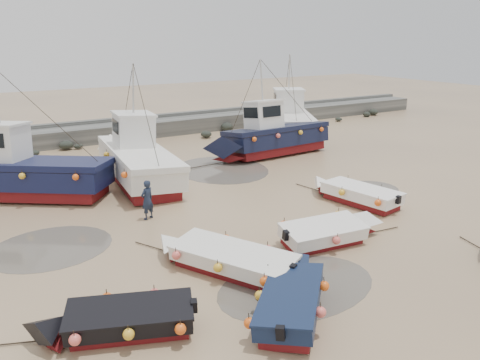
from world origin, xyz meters
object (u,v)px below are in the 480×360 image
object	(u,v)px
dinghy_0	(224,255)
person	(148,219)
cabin_boat_2	(270,136)
cabin_boat_0	(12,172)
dinghy_5	(330,229)
dinghy_6	(355,191)
dinghy_1	(294,294)
cabin_boat_3	(289,119)
dinghy_4	(116,316)
cabin_boat_1	(134,157)

from	to	relation	value
dinghy_0	person	size ratio (longest dim) A/B	3.54
dinghy_0	cabin_boat_2	distance (m)	16.09
dinghy_0	cabin_boat_0	distance (m)	12.98
dinghy_5	cabin_boat_2	xyz separation A→B (m)	(5.74, 12.52, 0.77)
dinghy_5	dinghy_6	xyz separation A→B (m)	(4.05, 2.89, -0.01)
dinghy_1	cabin_boat_3	distance (m)	24.91
cabin_boat_0	person	world-z (taller)	cabin_boat_0
dinghy_4	cabin_boat_1	xyz separation A→B (m)	(5.00, 13.29, 0.74)
dinghy_1	cabin_boat_2	bearing A→B (deg)	102.30
dinghy_1	person	size ratio (longest dim) A/B	2.66
person	dinghy_6	bearing A→B (deg)	138.66
dinghy_6	cabin_boat_3	size ratio (longest dim) A/B	0.60
cabin_boat_0	dinghy_0	bearing A→B (deg)	-121.43
dinghy_1	cabin_boat_2	distance (m)	18.37
cabin_boat_3	dinghy_1	bearing A→B (deg)	-97.47
dinghy_6	cabin_boat_1	size ratio (longest dim) A/B	0.52
cabin_boat_0	dinghy_6	bearing A→B (deg)	-88.71
dinghy_0	cabin_boat_3	bearing A→B (deg)	19.95
cabin_boat_1	person	world-z (taller)	cabin_boat_1
dinghy_4	cabin_boat_1	size ratio (longest dim) A/B	0.47
dinghy_1	dinghy_6	size ratio (longest dim) A/B	0.78
dinghy_0	cabin_boat_1	size ratio (longest dim) A/B	0.54
dinghy_4	person	size ratio (longest dim) A/B	3.06
cabin_boat_2	person	world-z (taller)	cabin_boat_2
cabin_boat_0	cabin_boat_1	bearing A→B (deg)	-57.99
dinghy_0	dinghy_4	distance (m)	4.55
dinghy_0	dinghy_6	size ratio (longest dim) A/B	1.04
cabin_boat_1	cabin_boat_2	distance (m)	9.53
dinghy_1	dinghy_6	xyz separation A→B (m)	(8.06, 5.93, -0.00)
cabin_boat_2	dinghy_6	bearing A→B (deg)	166.83
dinghy_4	cabin_boat_1	distance (m)	14.22
dinghy_0	dinghy_1	world-z (taller)	same
dinghy_6	person	size ratio (longest dim) A/B	3.39
dinghy_1	person	distance (m)	9.04
dinghy_5	cabin_boat_2	distance (m)	13.80
dinghy_4	dinghy_6	size ratio (longest dim) A/B	0.90
cabin_boat_1	person	distance (m)	6.13
dinghy_5	cabin_boat_2	bearing A→B (deg)	161.43
cabin_boat_1	dinghy_1	bearing A→B (deg)	-86.42
dinghy_4	person	distance (m)	8.30
cabin_boat_0	dinghy_1	bearing A→B (deg)	-124.29
cabin_boat_0	dinghy_4	bearing A→B (deg)	-140.95
dinghy_1	dinghy_6	distance (m)	10.00
dinghy_1	dinghy_6	bearing A→B (deg)	80.70
dinghy_5	cabin_boat_1	xyz separation A→B (m)	(-3.76, 11.74, 0.74)
cabin_boat_2	dinghy_5	bearing A→B (deg)	152.14
dinghy_1	cabin_boat_0	world-z (taller)	cabin_boat_0
dinghy_1	cabin_boat_0	xyz separation A→B (m)	(-5.79, 15.05, 0.75)
dinghy_1	cabin_boat_0	size ratio (longest dim) A/B	0.46
dinghy_4	person	world-z (taller)	dinghy_4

